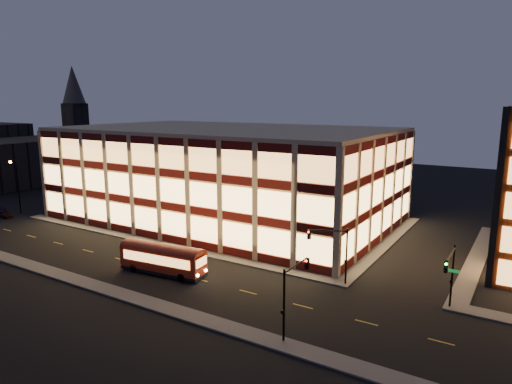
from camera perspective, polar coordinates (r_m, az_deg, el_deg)
The scene contains 15 objects.
ground at distance 59.74m, azimuth -10.91°, elevation -6.98°, with size 200.00×200.00×0.00m, color black.
sidewalk_office_south at distance 62.39m, azimuth -12.33°, elevation -6.17°, with size 54.00×2.00×0.15m, color #514F4C.
sidewalk_office_east at distance 63.26m, azimuth 15.95°, elevation -6.11°, with size 2.00×30.00×0.15m, color #514F4C.
sidewalk_tower_west at distance 61.42m, azimuth 25.92°, elevation -7.35°, with size 2.00×30.00×0.15m, color #514F4C.
sidewalk_near at distance 51.56m, azimuth -20.89°, elevation -10.43°, with size 100.00×2.00×0.15m, color #514F4C.
office_building at distance 72.64m, azimuth -3.78°, elevation 2.33°, with size 50.45×30.45×14.50m.
bg_building_a at distance 117.87m, azimuth -27.54°, elevation 3.40°, with size 18.00×28.00×10.00m, color #2D2621.
church_tower at distance 136.30m, azimuth -21.48°, elevation 6.48°, with size 5.00×5.00×18.00m, color #2D2621.
church_spire at distance 136.05m, azimuth -21.91°, elevation 12.36°, with size 6.00×6.00×10.00m, color #4C473F.
traffic_signal_far at distance 47.10m, azimuth 9.56°, elevation -6.66°, with size 3.79×1.87×6.00m.
traffic_signal_right at distance 43.57m, azimuth 23.13°, elevation -8.95°, with size 1.20×4.37×6.00m.
traffic_signal_near at distance 36.95m, azimuth 4.63°, elevation -11.63°, with size 0.32×4.45×6.00m.
street_lamp_a at distance 85.25m, azimuth -27.74°, elevation 1.17°, with size 0.44×1.22×9.02m.
trolley_bus at distance 51.08m, azimuth -11.57°, elevation -7.98°, with size 10.07×3.50×3.34m.
parked_car_0 at distance 84.23m, azimuth -28.85°, elevation -2.47°, with size 1.27×3.16×1.08m, color black.
Camera 1 is at (38.91, -41.40, 18.46)m, focal length 32.00 mm.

